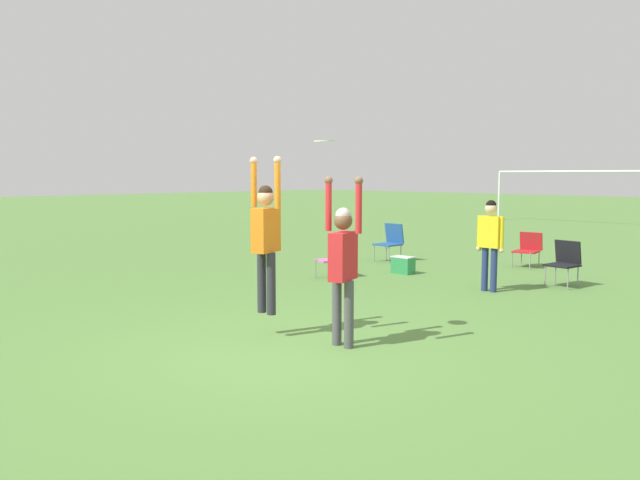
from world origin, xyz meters
name	(u,v)px	position (x,y,z in m)	size (l,w,h in m)	color
ground_plane	(284,350)	(0.00, 0.00, 0.00)	(120.00, 120.00, 0.00)	#56843D
person_jumping	(266,231)	(-0.68, 0.29, 1.41)	(0.59, 0.48, 2.08)	#2D2D38
person_defending	(343,257)	(0.39, 0.65, 1.13)	(0.61, 0.50, 2.13)	#4C4C51
frisbee	(324,141)	(0.06, 0.65, 2.58)	(0.27, 0.27, 0.03)	white
camping_chair_0	(332,256)	(-3.41, 4.33, 0.47)	(0.56, 0.61, 0.81)	gray
camping_chair_2	(391,240)	(-4.15, 7.21, 0.54)	(0.58, 0.62, 0.94)	gray
camping_chair_3	(528,247)	(-1.25, 8.72, 0.46)	(0.60, 0.64, 0.81)	gray
camping_chair_4	(565,260)	(0.48, 6.80, 0.52)	(0.58, 0.62, 0.89)	gray
person_spectator_near	(490,237)	(-0.27, 5.29, 1.02)	(0.56, 0.22, 1.69)	navy
cooler_box	(403,265)	(-2.70, 5.84, 0.19)	(0.48, 0.29, 0.38)	#2D8C4C
soccer_goal	(572,182)	(-6.11, 22.16, 1.84)	(7.10, 0.10, 2.35)	white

